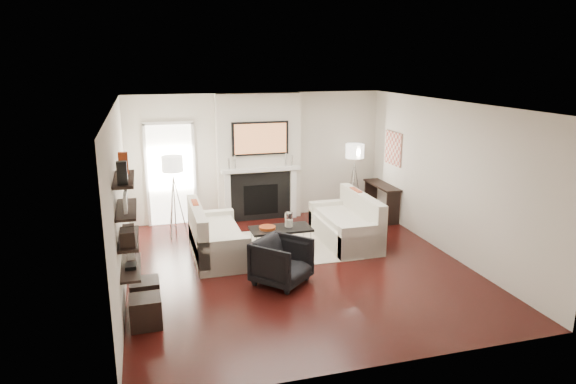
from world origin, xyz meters
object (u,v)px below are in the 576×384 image
object	(u,v)px
lamp_right_shade	(355,151)
armchair	(282,259)
loveseat_right_base	(345,232)
coffee_table	(281,229)
ottoman_near	(145,294)
lamp_left_shade	(172,164)
loveseat_left_base	(218,245)

from	to	relation	value
lamp_right_shade	armchair	bearing A→B (deg)	-129.12
loveseat_right_base	coffee_table	xyz separation A→B (m)	(-1.27, -0.06, 0.19)
armchair	ottoman_near	xyz separation A→B (m)	(-2.05, -0.25, -0.19)
coffee_table	armchair	bearing A→B (deg)	-104.48
coffee_table	ottoman_near	world-z (taller)	coffee_table
lamp_left_shade	lamp_right_shade	size ratio (longest dim) A/B	1.00
loveseat_right_base	armchair	size ratio (longest dim) A/B	2.32
loveseat_left_base	armchair	xyz separation A→B (m)	(0.79, -1.39, 0.18)
coffee_table	loveseat_right_base	bearing A→B (deg)	2.51
lamp_left_shade	lamp_right_shade	xyz separation A→B (m)	(3.90, 0.36, 0.00)
loveseat_right_base	lamp_left_shade	bearing A→B (deg)	157.99
loveseat_left_base	coffee_table	size ratio (longest dim) A/B	1.64
loveseat_right_base	lamp_right_shade	world-z (taller)	lamp_right_shade
coffee_table	armchair	world-z (taller)	armchair
loveseat_right_base	armchair	xyz separation A→B (m)	(-1.63, -1.45, 0.18)
lamp_left_shade	ottoman_near	world-z (taller)	lamp_left_shade
loveseat_left_base	ottoman_near	world-z (taller)	loveseat_left_base
armchair	lamp_left_shade	bearing A→B (deg)	75.33
armchair	lamp_left_shade	size ratio (longest dim) A/B	1.94
lamp_left_shade	coffee_table	bearing A→B (deg)	-35.83
loveseat_left_base	coffee_table	world-z (taller)	same
ottoman_near	armchair	bearing A→B (deg)	6.95
armchair	lamp_right_shade	world-z (taller)	lamp_right_shade
loveseat_left_base	loveseat_right_base	distance (m)	2.42
lamp_right_shade	loveseat_right_base	bearing A→B (deg)	-117.92
armchair	lamp_right_shade	bearing A→B (deg)	8.16
ottoman_near	loveseat_right_base	bearing A→B (deg)	24.76
armchair	lamp_right_shade	size ratio (longest dim) A/B	1.94
loveseat_left_base	lamp_left_shade	xyz separation A→B (m)	(-0.64, 1.29, 1.24)
coffee_table	lamp_left_shade	world-z (taller)	lamp_left_shade
loveseat_right_base	armchair	world-z (taller)	armchair
coffee_table	lamp_left_shade	distance (m)	2.44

